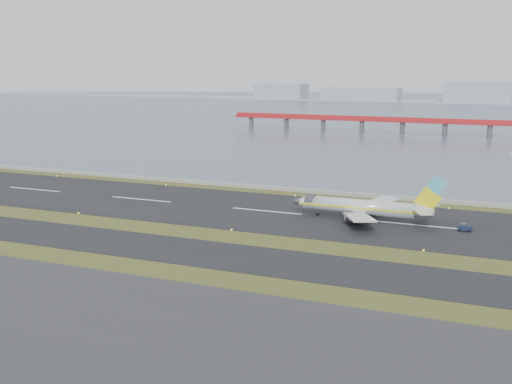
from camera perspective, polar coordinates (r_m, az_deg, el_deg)
ground at (r=147.01m, az=-3.44°, el=-4.12°), size 1000.00×1000.00×0.00m
apron_strip at (r=103.32m, az=-17.40°, el=-11.29°), size 1000.00×50.00×0.10m
taxiway_strip at (r=136.77m, az=-5.68°, el=-5.30°), size 1000.00×18.00×0.10m
runway_strip at (r=173.56m, az=0.97°, el=-1.72°), size 1000.00×45.00×0.10m
seawall at (r=201.00m, az=4.19°, el=0.15°), size 1000.00×2.50×1.00m
bay_water at (r=591.57m, az=16.94°, el=6.87°), size 1400.00×800.00×1.30m
red_pier at (r=380.67m, az=16.48°, el=5.92°), size 260.00×5.00×10.20m
far_shoreline at (r=749.26m, az=19.38°, el=7.97°), size 1400.00×80.00×60.50m
airliner at (r=164.86m, az=9.65°, el=-1.35°), size 38.52×32.89×12.80m
pushback_tug at (r=160.29m, az=18.06°, el=-3.02°), size 3.20×2.03×1.97m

